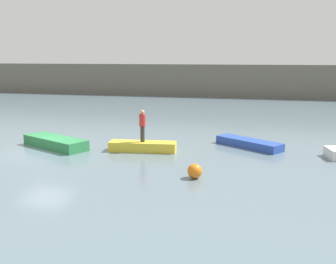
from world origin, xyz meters
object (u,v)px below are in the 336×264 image
object	(u,v)px
rowboat_yellow	(143,146)
rowboat_blue	(249,143)
rowboat_green	(55,142)
person_red_shirt	(142,124)
mooring_buoy	(195,171)

from	to	relation	value
rowboat_yellow	rowboat_blue	size ratio (longest dim) A/B	0.91
rowboat_green	rowboat_yellow	world-z (taller)	rowboat_green
rowboat_yellow	person_red_shirt	world-z (taller)	person_red_shirt
rowboat_yellow	rowboat_green	bearing A→B (deg)	177.55
rowboat_yellow	person_red_shirt	distance (m)	1.15
rowboat_green	person_red_shirt	size ratio (longest dim) A/B	2.45
rowboat_green	rowboat_blue	size ratio (longest dim) A/B	1.07
rowboat_green	rowboat_yellow	distance (m)	4.74
person_red_shirt	rowboat_blue	bearing A→B (deg)	22.90
rowboat_green	person_red_shirt	world-z (taller)	person_red_shirt
rowboat_green	mooring_buoy	bearing A→B (deg)	1.38
person_red_shirt	rowboat_yellow	bearing A→B (deg)	0.00
mooring_buoy	rowboat_blue	bearing A→B (deg)	73.16
rowboat_yellow	rowboat_blue	xyz separation A→B (m)	(5.21, 2.20, -0.04)
rowboat_yellow	person_red_shirt	size ratio (longest dim) A/B	2.08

